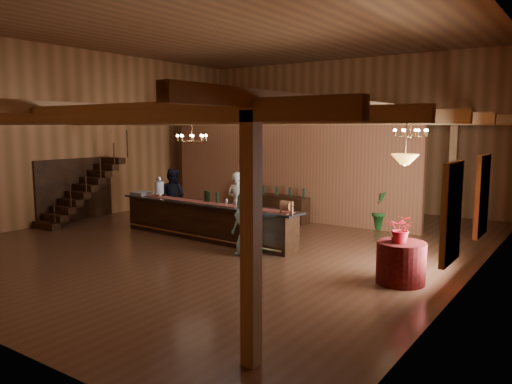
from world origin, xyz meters
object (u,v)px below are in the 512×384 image
Objects in this scene: guest at (246,223)px; floor_plant at (383,210)px; pendant_lamp at (405,159)px; bartender at (238,204)px; round_table at (401,263)px; backbar_shelf at (270,207)px; chandelier_right at (410,133)px; tasting_bar at (205,220)px; chandelier_left at (192,138)px; beverage_dispenser at (159,187)px; raffle_drum at (287,206)px; staff_second at (173,197)px.

guest is 4.95m from floor_plant.
bartender is at bearing 162.08° from pendant_lamp.
bartender is (-5.18, 1.67, 0.48)m from round_table.
guest is at bearing -56.42° from backbar_shelf.
chandelier_right reaches higher than floor_plant.
round_table is 0.53× the size of bartender.
chandelier_right reaches higher than tasting_bar.
chandelier_left reaches higher than tasting_bar.
backbar_shelf is 3.65× the size of chandelier_right.
beverage_dispenser is at bearing 174.46° from guest.
guest is at bearing -19.56° from tasting_bar.
chandelier_left is at bearing 172.52° from round_table.
pendant_lamp is (2.97, -0.63, 1.24)m from raffle_drum.
backbar_shelf is 2.49× the size of floor_plant.
round_table is 1.17× the size of chandelier_left.
floor_plant is (3.04, 3.03, -0.30)m from bartender.
chandelier_left is 2.21m from bartender.
beverage_dispenser reaches higher than guest.
beverage_dispenser is 4.55m from raffle_drum.
beverage_dispenser is 0.39× the size of guest.
round_table is 2.00m from pendant_lamp.
beverage_dispenser reaches higher than round_table.
raffle_drum is at bearing 48.77° from guest.
raffle_drum is 0.42× the size of chandelier_right.
bartender is at bearing -170.20° from chandelier_right.
chandelier_right is at bearing 21.33° from tasting_bar.
beverage_dispenser is 0.34× the size of bartender.
tasting_bar is 2.75m from raffle_drum.
raffle_drum is 0.43× the size of chandelier_left.
chandelier_right is 3.52m from floor_plant.
chandelier_left reaches higher than beverage_dispenser.
round_table is 7.88m from staff_second.
guest reaches higher than tasting_bar.
beverage_dispenser is 0.34× the size of staff_second.
chandelier_left is at bearing 172.52° from pendant_lamp.
pendant_lamp is at bearing -7.48° from chandelier_left.
beverage_dispenser is 0.64× the size of round_table.
floor_plant is at bearing 80.07° from guest.
tasting_bar is 2.26m from staff_second.
backbar_shelf is at bearing 127.97° from raffle_drum.
staff_second is (-7.69, 1.68, -1.53)m from pendant_lamp.
beverage_dispenser is at bearing -145.13° from floor_plant.
chandelier_left reaches higher than staff_second.
pendant_lamp is (6.05, -0.79, -0.32)m from chandelier_left.
chandelier_left reaches higher than backbar_shelf.
floor_plant is at bearing -162.48° from staff_second.
round_table is (2.97, -0.63, -0.76)m from raffle_drum.
chandelier_left is 5.61m from chandelier_right.
tasting_bar is 3.46m from backbar_shelf.
raffle_drum is 3.38m from chandelier_right.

